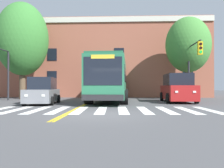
{
  "coord_description": "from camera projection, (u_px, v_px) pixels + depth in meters",
  "views": [
    {
      "loc": [
        1.1,
        -9.73,
        1.26
      ],
      "look_at": [
        0.38,
        8.0,
        1.45
      ],
      "focal_mm": 35.0,
      "sensor_mm": 36.0,
      "label": 1
    }
  ],
  "objects": [
    {
      "name": "car_grey_near_lane",
      "position": [
        43.0,
        92.0,
        15.64
      ],
      "size": [
        2.36,
        4.28,
        1.9
      ],
      "color": "slate",
      "rests_on": "ground"
    },
    {
      "name": "car_black_behind_bus",
      "position": [
        115.0,
        90.0,
        28.43
      ],
      "size": [
        2.15,
        3.94,
        1.79
      ],
      "color": "black",
      "rests_on": "ground"
    },
    {
      "name": "traffic_light_far_corner",
      "position": [
        0.0,
        63.0,
        18.28
      ],
      "size": [
        0.34,
        3.41,
        4.93
      ],
      "color": "#28282D",
      "rests_on": "ground"
    },
    {
      "name": "street_tree_curbside_large",
      "position": [
        188.0,
        45.0,
        21.13
      ],
      "size": [
        6.14,
        6.17,
        7.96
      ],
      "color": "brown",
      "rests_on": "ground"
    },
    {
      "name": "lane_line_yellow_inner",
      "position": [
        99.0,
        97.0,
        25.65
      ],
      "size": [
        0.12,
        36.0,
        0.01
      ],
      "primitive_type": "cube",
      "color": "gold",
      "rests_on": "ground"
    },
    {
      "name": "traffic_light_near_corner",
      "position": [
        193.0,
        60.0,
        18.27
      ],
      "size": [
        0.35,
        3.23,
        5.15
      ],
      "color": "#28282D",
      "rests_on": "ground"
    },
    {
      "name": "lane_line_yellow_outer",
      "position": [
        100.0,
        97.0,
        25.64
      ],
      "size": [
        0.12,
        36.0,
        0.01
      ],
      "primitive_type": "cube",
      "color": "gold",
      "rests_on": "ground"
    },
    {
      "name": "building_facade",
      "position": [
        90.0,
        60.0,
        28.18
      ],
      "size": [
        28.81,
        6.9,
        9.25
      ],
      "color": "#9E5642",
      "rests_on": "ground"
    },
    {
      "name": "crosswalk",
      "position": [
        101.0,
        110.0,
        11.6
      ],
      "size": [
        11.98,
        4.16,
        0.01
      ],
      "color": "white",
      "rests_on": "ground"
    },
    {
      "name": "ground_plane",
      "position": [
        96.0,
        115.0,
        9.76
      ],
      "size": [
        120.0,
        120.0,
        0.0
      ],
      "primitive_type": "plane",
      "color": "#4C4C4F"
    },
    {
      "name": "car_red_far_lane",
      "position": [
        178.0,
        89.0,
        17.41
      ],
      "size": [
        2.39,
        4.78,
        2.25
      ],
      "color": "#AD1E1E",
      "rests_on": "ground"
    },
    {
      "name": "street_tree_curbside_small",
      "position": [
        23.0,
        39.0,
        21.89
      ],
      "size": [
        7.08,
        7.07,
        9.69
      ],
      "color": "brown",
      "rests_on": "ground"
    },
    {
      "name": "city_bus",
      "position": [
        110.0,
        79.0,
        18.74
      ],
      "size": [
        3.26,
        11.59,
        3.44
      ],
      "color": "#28704C",
      "rests_on": "ground"
    }
  ]
}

